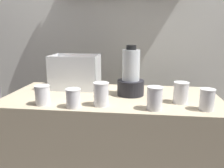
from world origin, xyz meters
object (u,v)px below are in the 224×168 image
Objects in this scene: juice_cup_beet_rightmost at (207,101)px; juice_cup_orange_far_left at (43,96)px; carrot_display_bin at (75,78)px; blender_pitcher at (131,77)px; juice_cup_beet_left at (73,99)px; juice_cup_orange_middle at (101,95)px; juice_cup_carrot_right at (155,99)px; juice_cup_orange_far_right at (181,94)px.

juice_cup_orange_far_left is at bearing -179.02° from juice_cup_beet_rightmost.
juice_cup_orange_far_left is at bearing -101.42° from carrot_display_bin.
blender_pitcher reaches higher than juice_cup_beet_left.
carrot_display_bin reaches higher than juice_cup_beet_left.
juice_cup_orange_middle reaches higher than juice_cup_beet_left.
juice_cup_carrot_right is 1.08× the size of juice_cup_beet_rightmost.
juice_cup_orange_far_right reaches higher than juice_cup_beet_rightmost.
juice_cup_orange_far_left is (-0.50, -0.27, -0.07)m from blender_pitcher.
juice_cup_orange_middle is at bearing -122.88° from blender_pitcher.
juice_cup_carrot_right is (0.64, -0.01, 0.00)m from juice_cup_orange_far_left.
juice_cup_orange_far_left is at bearing -151.72° from blender_pitcher.
juice_cup_orange_far_left is at bearing -170.79° from juice_cup_orange_far_right.
juice_cup_orange_middle is at bearing 179.14° from juice_cup_beet_rightmost.
juice_cup_orange_middle reaches higher than juice_cup_orange_far_right.
juice_cup_carrot_right is at bearing 2.19° from juice_cup_beet_left.
juice_cup_orange_far_right reaches higher than juice_cup_beet_left.
juice_cup_orange_middle is 0.30m from juice_cup_carrot_right.
juice_cup_beet_rightmost is at bearing 4.93° from juice_cup_carrot_right.
blender_pitcher is 2.78× the size of juice_cup_beet_rightmost.
carrot_display_bin is at bearing 155.28° from juice_cup_beet_rightmost.
carrot_display_bin is 2.70× the size of juice_cup_carrot_right.
blender_pitcher is 0.50m from juice_cup_beet_rightmost.
juice_cup_orange_middle is 0.47m from juice_cup_orange_far_right.
juice_cup_orange_far_left is at bearing 172.40° from juice_cup_beet_left.
blender_pitcher reaches higher than juice_cup_orange_far_right.
juice_cup_beet_rightmost is at bearing -30.91° from blender_pitcher.
juice_cup_beet_rightmost is at bearing -24.72° from carrot_display_bin.
juice_cup_beet_left is 0.63m from juice_cup_orange_far_right.
juice_cup_orange_far_left is 0.90× the size of juice_cup_orange_far_right.
juice_cup_beet_rightmost reaches higher than juice_cup_orange_far_left.
juice_cup_beet_rightmost is (0.12, -0.11, -0.00)m from juice_cup_orange_far_right.
juice_cup_orange_middle is 1.05× the size of juice_cup_carrot_right.
blender_pitcher is 2.90× the size of juice_cup_orange_far_left.
juice_cup_orange_far_right is at bearing 40.66° from juice_cup_carrot_right.
carrot_display_bin is 0.46m from juice_cup_orange_middle.
juice_cup_carrot_right is at bearing -62.76° from blender_pitcher.
blender_pitcher reaches higher than juice_cup_carrot_right.
juice_cup_orange_far_right reaches higher than juice_cup_orange_far_left.
juice_cup_carrot_right reaches higher than juice_cup_beet_rightmost.
juice_cup_carrot_right is (0.45, 0.02, 0.01)m from juice_cup_beet_left.
juice_cup_orange_middle reaches higher than juice_cup_beet_rightmost.
juice_cup_carrot_right is at bearing -36.24° from carrot_display_bin.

